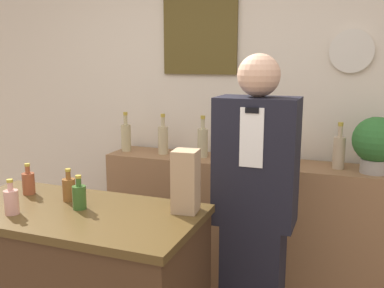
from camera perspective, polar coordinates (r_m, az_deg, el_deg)
back_wall at (r=3.35m, az=4.20°, el=5.38°), size 5.20×0.09×2.70m
back_shelf at (r=3.26m, az=6.55°, el=-10.57°), size 2.06×0.38×0.98m
shopkeeper at (r=2.43m, az=8.37°, el=-8.99°), size 0.44×0.27×1.73m
potted_plant at (r=2.96m, az=23.33°, el=0.19°), size 0.30×0.30×0.36m
paper_bag at (r=2.10m, az=-0.84°, el=-4.98°), size 0.13×0.13×0.31m
counter_bottle_1 at (r=2.57m, az=-20.97°, el=-4.82°), size 0.07×0.07×0.17m
counter_bottle_2 at (r=2.27m, az=-22.94°, el=-7.02°), size 0.07×0.07×0.17m
counter_bottle_3 at (r=2.38m, az=-16.09°, el=-5.74°), size 0.07×0.07×0.17m
counter_bottle_4 at (r=2.24m, az=-14.80°, el=-6.76°), size 0.07×0.07×0.17m
shelf_bottle_0 at (r=3.44m, az=-8.79°, el=1.00°), size 0.08×0.08×0.31m
shelf_bottle_1 at (r=3.30m, az=-3.87°, el=0.68°), size 0.08×0.08×0.31m
shelf_bottle_2 at (r=3.18m, az=1.44°, el=0.33°), size 0.08×0.08×0.31m
shelf_bottle_3 at (r=3.09m, az=7.02°, el=-0.10°), size 0.08×0.08×0.31m
shelf_bottle_4 at (r=3.04m, az=12.95°, el=-0.49°), size 0.08×0.08×0.31m
shelf_bottle_5 at (r=3.01m, az=19.00°, el=-0.93°), size 0.08×0.08×0.31m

